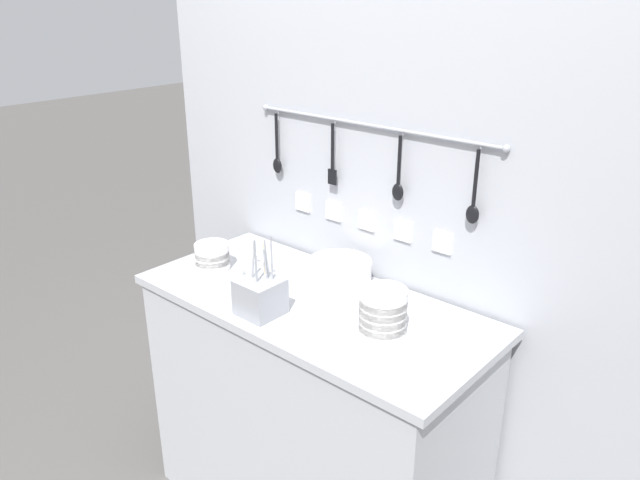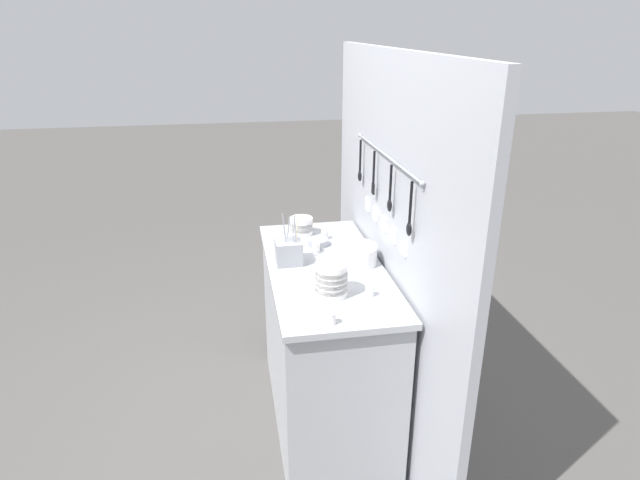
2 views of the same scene
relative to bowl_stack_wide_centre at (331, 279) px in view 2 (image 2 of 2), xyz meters
The scene contains 12 objects.
ground_plane 1.07m from the bowl_stack_wide_centre, behind, with size 20.00×20.00×0.00m, color #514F4C.
counter 0.63m from the bowl_stack_wide_centre, behind, with size 1.25×0.57×0.94m.
back_wall 0.47m from the bowl_stack_wide_centre, 131.73° to the left, with size 2.05×0.08×1.97m.
bowl_stack_wide_centre is the anchor object (origin of this frame).
bowl_stack_tall_left 0.77m from the bowl_stack_wide_centre, behind, with size 0.13×0.13×0.10m.
plate_stack 0.37m from the bowl_stack_wide_centre, 150.16° to the left, with size 0.23×0.23×0.09m.
steel_mixing_bowl 0.59m from the bowl_stack_wide_centre, behind, with size 0.12×0.12×0.04m.
cutlery_caddy 0.41m from the bowl_stack_wide_centre, 159.17° to the right, with size 0.13×0.13×0.27m.
cup_front_right 0.68m from the bowl_stack_wide_centre, behind, with size 0.04×0.04×0.05m.
cup_beside_plates 0.18m from the bowl_stack_wide_centre, 77.11° to the left, with size 0.04×0.04×0.05m.
cup_mid_row 0.50m from the bowl_stack_wide_centre, behind, with size 0.04×0.04×0.05m.
cup_back_left 0.26m from the bowl_stack_wide_centre, 11.49° to the right, with size 0.04×0.04×0.05m.
Camera 2 is at (2.41, -0.45, 2.07)m, focal length 30.00 mm.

